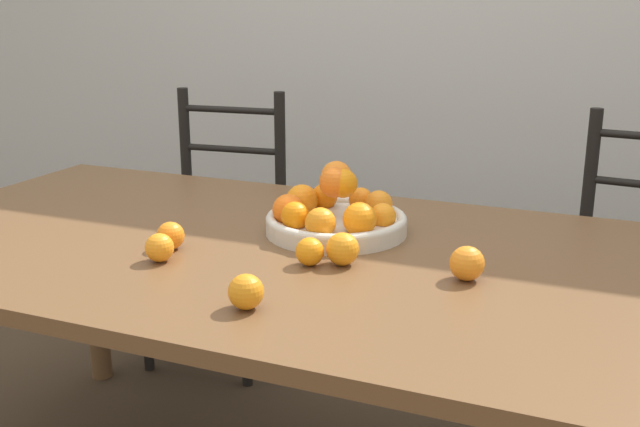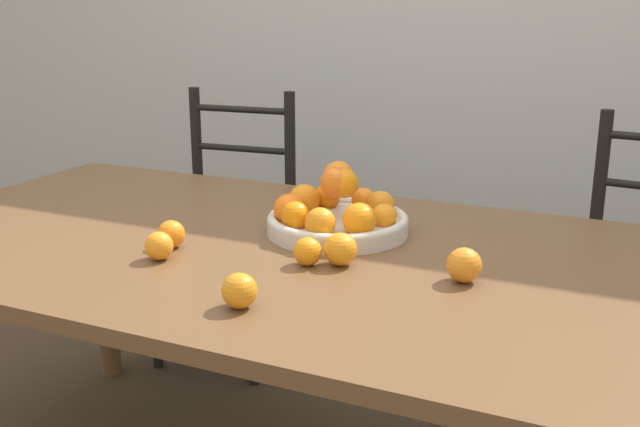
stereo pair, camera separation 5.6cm
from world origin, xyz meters
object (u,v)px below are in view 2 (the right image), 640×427
(chair_left, at_px, (229,233))
(orange_loose_5, at_px, (239,291))
(orange_loose_0, at_px, (464,265))
(orange_loose_2, at_px, (308,251))
(orange_loose_4, at_px, (171,234))
(fruit_bowl, at_px, (336,215))
(orange_loose_1, at_px, (340,249))
(orange_loose_3, at_px, (159,246))

(chair_left, bearing_deg, orange_loose_5, -62.95)
(orange_loose_0, height_order, orange_loose_2, orange_loose_0)
(orange_loose_2, relative_size, orange_loose_5, 0.92)
(orange_loose_5, bearing_deg, orange_loose_4, 143.58)
(orange_loose_2, relative_size, chair_left, 0.06)
(orange_loose_0, bearing_deg, chair_left, 141.83)
(orange_loose_5, xyz_separation_m, chair_left, (-0.72, 1.13, -0.32))
(fruit_bowl, distance_m, chair_left, 1.01)
(orange_loose_4, bearing_deg, chair_left, 114.36)
(orange_loose_2, bearing_deg, fruit_bowl, 98.43)
(chair_left, bearing_deg, fruit_bowl, -48.00)
(fruit_bowl, distance_m, orange_loose_4, 0.39)
(orange_loose_2, distance_m, chair_left, 1.19)
(orange_loose_2, distance_m, orange_loose_5, 0.26)
(orange_loose_4, bearing_deg, fruit_bowl, 40.70)
(orange_loose_1, relative_size, orange_loose_4, 1.12)
(orange_loose_0, bearing_deg, orange_loose_3, -167.13)
(orange_loose_4, bearing_deg, orange_loose_3, -72.79)
(fruit_bowl, xyz_separation_m, orange_loose_4, (-0.30, -0.25, -0.01))
(orange_loose_5, bearing_deg, chair_left, 122.53)
(fruit_bowl, xyz_separation_m, orange_loose_0, (0.36, -0.19, -0.01))
(fruit_bowl, relative_size, orange_loose_5, 5.13)
(orange_loose_1, height_order, orange_loose_5, orange_loose_1)
(orange_loose_1, relative_size, orange_loose_3, 1.13)
(orange_loose_0, bearing_deg, orange_loose_1, -177.14)
(orange_loose_4, bearing_deg, orange_loose_1, 7.51)
(orange_loose_1, xyz_separation_m, orange_loose_5, (-0.08, -0.28, -0.00))
(orange_loose_2, bearing_deg, orange_loose_3, -161.52)
(orange_loose_3, distance_m, orange_loose_4, 0.08)
(fruit_bowl, bearing_deg, orange_loose_5, -87.80)
(fruit_bowl, bearing_deg, orange_loose_4, -139.30)
(orange_loose_3, relative_size, orange_loose_5, 0.94)
(orange_loose_2, relative_size, orange_loose_3, 0.97)
(orange_loose_2, relative_size, orange_loose_4, 0.96)
(fruit_bowl, height_order, orange_loose_5, fruit_bowl)
(orange_loose_1, distance_m, orange_loose_5, 0.30)
(chair_left, bearing_deg, orange_loose_1, -52.11)
(orange_loose_4, xyz_separation_m, chair_left, (-0.41, 0.90, -0.31))
(orange_loose_0, distance_m, orange_loose_1, 0.26)
(orange_loose_0, relative_size, orange_loose_3, 1.13)
(orange_loose_3, xyz_separation_m, orange_loose_5, (0.29, -0.15, 0.00))
(orange_loose_3, bearing_deg, orange_loose_1, 19.54)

